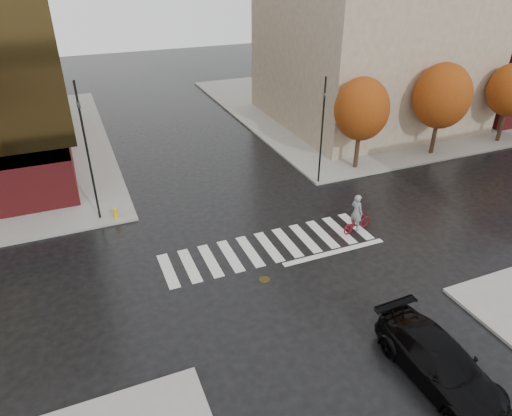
{
  "coord_description": "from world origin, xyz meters",
  "views": [
    {
      "loc": [
        -8.5,
        -18.06,
        13.82
      ],
      "look_at": [
        -0.37,
        1.43,
        2.0
      ],
      "focal_mm": 32.0,
      "sensor_mm": 36.0,
      "label": 1
    }
  ],
  "objects_px": {
    "traffic_light_nw": "(86,143)",
    "sedan": "(439,362)",
    "traffic_light_ne": "(322,125)",
    "fire_hydrant": "(115,212)",
    "cyclist": "(357,219)"
  },
  "relations": [
    {
      "from": "sedan",
      "to": "cyclist",
      "type": "xyz_separation_m",
      "value": [
        3.02,
        9.9,
        -0.02
      ]
    },
    {
      "from": "sedan",
      "to": "fire_hydrant",
      "type": "height_order",
      "value": "sedan"
    },
    {
      "from": "traffic_light_nw",
      "to": "traffic_light_ne",
      "type": "height_order",
      "value": "traffic_light_nw"
    },
    {
      "from": "traffic_light_nw",
      "to": "traffic_light_ne",
      "type": "distance_m",
      "value": 14.39
    },
    {
      "from": "traffic_light_nw",
      "to": "sedan",
      "type": "bearing_deg",
      "value": 32.11
    },
    {
      "from": "traffic_light_nw",
      "to": "fire_hydrant",
      "type": "distance_m",
      "value": 4.4
    },
    {
      "from": "cyclist",
      "to": "fire_hydrant",
      "type": "bearing_deg",
      "value": 49.16
    },
    {
      "from": "cyclist",
      "to": "traffic_light_ne",
      "type": "xyz_separation_m",
      "value": [
        1.08,
        6.2,
        3.38
      ]
    },
    {
      "from": "traffic_light_nw",
      "to": "fire_hydrant",
      "type": "bearing_deg",
      "value": 62.4
    },
    {
      "from": "traffic_light_nw",
      "to": "fire_hydrant",
      "type": "relative_size",
      "value": 11.12
    },
    {
      "from": "traffic_light_nw",
      "to": "fire_hydrant",
      "type": "xyz_separation_m",
      "value": [
        0.87,
        -0.47,
        -4.29
      ]
    },
    {
      "from": "sedan",
      "to": "traffic_light_nw",
      "type": "distance_m",
      "value": 20.07
    },
    {
      "from": "traffic_light_nw",
      "to": "fire_hydrant",
      "type": "height_order",
      "value": "traffic_light_nw"
    },
    {
      "from": "sedan",
      "to": "traffic_light_nw",
      "type": "height_order",
      "value": "traffic_light_nw"
    },
    {
      "from": "traffic_light_nw",
      "to": "traffic_light_ne",
      "type": "relative_size",
      "value": 1.14
    }
  ]
}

